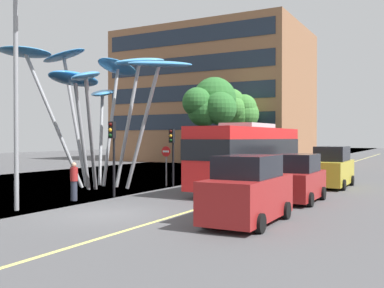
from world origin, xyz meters
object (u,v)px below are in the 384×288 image
Objects in this scene: car_parked_mid at (296,180)px; no_entry_sign at (166,159)px; red_bus at (248,154)px; traffic_light_kerb_far at (172,145)px; car_parked_far at (332,168)px; street_lamp at (21,69)px; leaf_sculpture at (98,78)px; traffic_light_island_mid at (213,143)px; car_parked_near at (248,191)px; pedestrian at (74,181)px; traffic_light_kerb_near at (113,142)px.

no_entry_sign is (-8.46, 2.81, 0.58)m from car_parked_mid.
traffic_light_kerb_far is (-4.53, -0.39, 0.46)m from red_bus.
car_parked_far is 17.39m from street_lamp.
leaf_sculpture is 4.64× the size of no_entry_sign.
car_parked_far is (8.24, 4.05, -1.34)m from traffic_light_kerb_far.
leaf_sculpture reaches higher than traffic_light_island_mid.
car_parked_far is (7.92, -0.69, -1.41)m from traffic_light_island_mid.
traffic_light_kerb_far is at bearing 133.38° from car_parked_near.
leaf_sculpture reaches higher than car_parked_far.
car_parked_mid is 9.91m from pedestrian.
street_lamp is (-8.57, -1.85, 4.43)m from car_parked_near.
street_lamp reaches higher than red_bus.
car_parked_near is at bearing -20.66° from traffic_light_kerb_near.
traffic_light_kerb_far is 7.37m from pedestrian.
leaf_sculpture is 1.23× the size of street_lamp.
red_bus is at bearing 19.42° from leaf_sculpture.
pedestrian is at bearing -113.76° from traffic_light_kerb_near.
car_parked_near is at bearing -8.09° from pedestrian.
traffic_light_kerb_near is at bearing 159.34° from car_parked_near.
street_lamp is 11.02m from no_entry_sign.
street_lamp is (2.81, -7.82, -0.72)m from leaf_sculpture.
car_parked_near is at bearing -59.89° from traffic_light_island_mid.
car_parked_mid is at bearing -1.68° from leaf_sculpture.
street_lamp is at bearing -167.85° from car_parked_near.
traffic_light_island_mid reaches higher than car_parked_near.
red_bus reaches higher than traffic_light_kerb_far.
traffic_light_island_mid is 0.39× the size of street_lamp.
traffic_light_island_mid is at bearing 120.11° from car_parked_near.
street_lamp is (-5.17, -10.63, 3.51)m from red_bus.
red_bus is 2.29× the size of car_parked_near.
leaf_sculpture is 5.65m from traffic_light_kerb_far.
traffic_light_kerb_near reaches higher than car_parked_far.
traffic_light_kerb_near is 1.08× the size of traffic_light_kerb_far.
car_parked_mid is 0.43× the size of street_lamp.
traffic_light_island_mid is at bearing 87.71° from traffic_light_kerb_near.
car_parked_far is 9.57m from no_entry_sign.
red_bus is 0.91× the size of leaf_sculpture.
red_bus is 2.75× the size of traffic_light_kerb_near.
traffic_light_island_mid is (0.32, 4.73, 0.07)m from traffic_light_kerb_far.
leaf_sculpture is 8.89m from traffic_light_island_mid.
traffic_light_kerb_far is 10.71m from street_lamp.
leaf_sculpture is (-7.98, -2.81, 4.23)m from red_bus.
leaf_sculpture is 8.34m from street_lamp.
leaf_sculpture is at bearing -144.87° from traffic_light_kerb_far.
red_bus reaches higher than car_parked_mid.
street_lamp is at bearing -93.65° from traffic_light_island_mid.
traffic_light_kerb_near is at bearing -131.44° from car_parked_far.
pedestrian is at bearing -61.33° from leaf_sculpture.
pedestrian is (-0.78, -1.77, -1.74)m from traffic_light_kerb_near.
red_bus is at bearing 4.91° from traffic_light_kerb_far.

